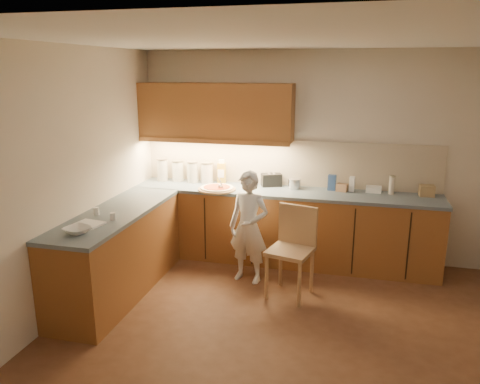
{
  "coord_description": "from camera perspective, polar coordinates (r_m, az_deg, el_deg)",
  "views": [
    {
      "loc": [
        0.47,
        -3.82,
        2.37
      ],
      "look_at": [
        -0.8,
        1.2,
        1.0
      ],
      "focal_mm": 35.0,
      "sensor_mm": 36.0,
      "label": 1
    }
  ],
  "objects": [
    {
      "name": "pizza_on_board",
      "position": [
        5.77,
        -2.82,
        0.44
      ],
      "size": [
        0.46,
        0.46,
        0.19
      ],
      "rotation": [
        0.0,
        0.0,
        -0.13
      ],
      "color": "tan",
      "rests_on": "l_counter"
    },
    {
      "name": "l_counter",
      "position": [
        5.6,
        -1.1,
        -5.15
      ],
      "size": [
        3.77,
        2.62,
        0.92
      ],
      "color": "brown",
      "rests_on": "ground"
    },
    {
      "name": "room",
      "position": [
        3.91,
        7.09,
        4.49
      ],
      "size": [
        4.54,
        4.5,
        2.62
      ],
      "color": "#55311D",
      "rests_on": "ground"
    },
    {
      "name": "blue_box",
      "position": [
        5.85,
        11.14,
        1.14
      ],
      "size": [
        0.1,
        0.08,
        0.19
      ],
      "primitive_type": "cube",
      "rotation": [
        0.0,
        0.0,
        -0.09
      ],
      "color": "#2E4C8A",
      "rests_on": "l_counter"
    },
    {
      "name": "backsplash",
      "position": [
        5.98,
        5.81,
        3.55
      ],
      "size": [
        3.75,
        0.02,
        0.58
      ],
      "primitive_type": "cube",
      "color": "#C4B498",
      "rests_on": "l_counter"
    },
    {
      "name": "mixing_bowl",
      "position": [
        4.51,
        -19.21,
        -4.41
      ],
      "size": [
        0.29,
        0.29,
        0.06
      ],
      "primitive_type": "imported",
      "rotation": [
        0.0,
        0.0,
        -0.28
      ],
      "color": "white",
      "rests_on": "l_counter"
    },
    {
      "name": "tall_jar",
      "position": [
        5.84,
        18.01,
        0.84
      ],
      "size": [
        0.07,
        0.07,
        0.22
      ],
      "rotation": [
        0.0,
        0.0,
        0.43
      ],
      "color": "silver",
      "rests_on": "l_counter"
    },
    {
      "name": "flat_pack",
      "position": [
        5.89,
        15.98,
        0.32
      ],
      "size": [
        0.19,
        0.13,
        0.07
      ],
      "primitive_type": "cube",
      "rotation": [
        0.0,
        0.0,
        -0.04
      ],
      "color": "white",
      "rests_on": "l_counter"
    },
    {
      "name": "upper_cabinets",
      "position": [
        5.93,
        -3.01,
        9.74
      ],
      "size": [
        1.95,
        0.36,
        0.73
      ],
      "color": "brown",
      "rests_on": "ground"
    },
    {
      "name": "spice_jar_b",
      "position": [
        4.79,
        -15.24,
        -2.88
      ],
      "size": [
        0.07,
        0.07,
        0.07
      ],
      "primitive_type": "cylinder",
      "rotation": [
        0.0,
        0.0,
        -0.39
      ],
      "color": "white",
      "rests_on": "l_counter"
    },
    {
      "name": "white_bottle",
      "position": [
        5.84,
        13.49,
        0.93
      ],
      "size": [
        0.07,
        0.07,
        0.18
      ],
      "primitive_type": "cube",
      "rotation": [
        0.0,
        0.0,
        -0.16
      ],
      "color": "white",
      "rests_on": "l_counter"
    },
    {
      "name": "canister_d",
      "position": [
        6.14,
        -4.04,
        2.43
      ],
      "size": [
        0.17,
        0.17,
        0.27
      ],
      "rotation": [
        0.0,
        0.0,
        -0.21
      ],
      "color": "white",
      "rests_on": "l_counter"
    },
    {
      "name": "oil_jug",
      "position": [
        6.11,
        -2.25,
        2.42
      ],
      "size": [
        0.11,
        0.08,
        0.31
      ],
      "rotation": [
        0.0,
        0.0,
        0.09
      ],
      "color": "gold",
      "rests_on": "l_counter"
    },
    {
      "name": "wooden_chair",
      "position": [
        5.04,
        6.48,
        -6.37
      ],
      "size": [
        0.53,
        0.53,
        0.96
      ],
      "rotation": [
        0.0,
        0.0,
        -0.25
      ],
      "color": "tan",
      "rests_on": "ground"
    },
    {
      "name": "card_box_a",
      "position": [
        5.83,
        12.34,
        0.54
      ],
      "size": [
        0.15,
        0.12,
        0.09
      ],
      "primitive_type": "cube",
      "rotation": [
        0.0,
        0.0,
        -0.26
      ],
      "color": "#A77C5A",
      "rests_on": "l_counter"
    },
    {
      "name": "card_box_b",
      "position": [
        5.9,
        21.81,
        0.15
      ],
      "size": [
        0.17,
        0.14,
        0.13
      ],
      "primitive_type": "cube",
      "rotation": [
        0.0,
        0.0,
        0.04
      ],
      "color": "tan",
      "rests_on": "l_counter"
    },
    {
      "name": "toaster",
      "position": [
        5.96,
        3.85,
        1.49
      ],
      "size": [
        0.29,
        0.23,
        0.16
      ],
      "rotation": [
        0.0,
        0.0,
        0.4
      ],
      "color": "black",
      "rests_on": "l_counter"
    },
    {
      "name": "child",
      "position": [
        5.28,
        1.08,
        -4.31
      ],
      "size": [
        0.52,
        0.4,
        1.28
      ],
      "primitive_type": "imported",
      "rotation": [
        0.0,
        0.0,
        -0.21
      ],
      "color": "white",
      "rests_on": "ground"
    },
    {
      "name": "dough_cloth",
      "position": [
        4.72,
        -17.92,
        -3.72
      ],
      "size": [
        0.28,
        0.24,
        0.02
      ],
      "primitive_type": "cube",
      "rotation": [
        0.0,
        0.0,
        -0.15
      ],
      "color": "white",
      "rests_on": "l_counter"
    },
    {
      "name": "steel_pot",
      "position": [
        5.87,
        6.64,
        1.04
      ],
      "size": [
        0.17,
        0.17,
        0.13
      ],
      "color": "silver",
      "rests_on": "l_counter"
    },
    {
      "name": "canister_b",
      "position": [
        6.27,
        -7.59,
        2.61
      ],
      "size": [
        0.16,
        0.16,
        0.28
      ],
      "rotation": [
        0.0,
        0.0,
        0.0
      ],
      "color": "white",
      "rests_on": "l_counter"
    },
    {
      "name": "canister_c",
      "position": [
        6.16,
        -5.8,
        2.47
      ],
      "size": [
        0.15,
        0.15,
        0.28
      ],
      "rotation": [
        0.0,
        0.0,
        -0.4
      ],
      "color": "beige",
      "rests_on": "l_counter"
    },
    {
      "name": "canister_a",
      "position": [
        6.31,
        -9.44,
        2.73
      ],
      "size": [
        0.15,
        0.15,
        0.3
      ],
      "rotation": [
        0.0,
        0.0,
        -0.26
      ],
      "color": "beige",
      "rests_on": "l_counter"
    },
    {
      "name": "spice_jar_a",
      "position": [
        5.0,
        -17.12,
        -2.25
      ],
      "size": [
        0.07,
        0.07,
        0.08
      ],
      "primitive_type": "cylinder",
      "rotation": [
        0.0,
        0.0,
        0.14
      ],
      "color": "white",
      "rests_on": "l_counter"
    }
  ]
}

